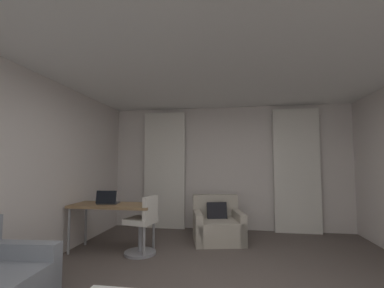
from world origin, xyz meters
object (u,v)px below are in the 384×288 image
at_px(armchair, 218,226).
at_px(desk, 113,208).
at_px(laptop, 108,201).
at_px(desk_chair, 143,228).

bearing_deg(armchair, desk, -153.15).
height_order(armchair, laptop, laptop).
distance_m(desk, laptop, 0.15).
relative_size(armchair, laptop, 2.89).
distance_m(armchair, desk_chair, 1.42).
bearing_deg(desk_chair, laptop, 173.01).
xyz_separation_m(armchair, laptop, (-1.71, -0.81, 0.52)).
bearing_deg(laptop, desk_chair, -6.99).
distance_m(armchair, laptop, 1.97).
bearing_deg(desk, laptop, 176.33).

